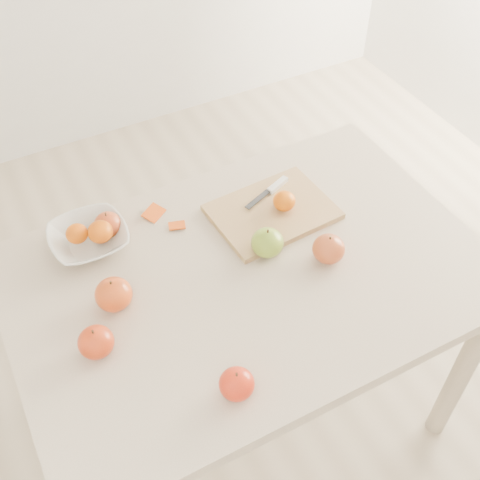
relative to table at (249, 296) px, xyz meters
name	(u,v)px	position (x,y,z in m)	size (l,w,h in m)	color
ground	(247,412)	(0.00, 0.00, -0.65)	(3.50, 3.50, 0.00)	#C6B293
table	(249,296)	(0.00, 0.00, 0.00)	(1.20, 0.80, 0.75)	beige
cutting_board	(272,212)	(0.16, 0.15, 0.11)	(0.32, 0.24, 0.02)	#AB7D55
board_tangerine	(284,201)	(0.19, 0.14, 0.14)	(0.06, 0.06, 0.05)	#D46307
fruit_bowl	(89,239)	(-0.33, 0.28, 0.12)	(0.20, 0.20, 0.05)	silver
bowl_tangerine_near	(77,234)	(-0.35, 0.29, 0.15)	(0.06, 0.06, 0.05)	#E05307
bowl_tangerine_far	(100,232)	(-0.30, 0.26, 0.15)	(0.07, 0.07, 0.06)	#D16007
orange_peel_a	(154,214)	(-0.14, 0.31, 0.10)	(0.06, 0.04, 0.00)	#D44B0F
orange_peel_b	(177,226)	(-0.10, 0.23, 0.10)	(0.04, 0.04, 0.00)	#D54B0F
paring_knife	(274,187)	(0.20, 0.22, 0.12)	(0.17, 0.07, 0.01)	white
apple_green	(267,243)	(0.07, 0.04, 0.14)	(0.08, 0.08, 0.08)	#5D8616
apple_red_b	(114,294)	(-0.33, 0.06, 0.14)	(0.09, 0.09, 0.08)	#A11E14
apple_red_d	(96,342)	(-0.41, -0.05, 0.14)	(0.08, 0.08, 0.07)	#9B0E0A
apple_red_e	(329,249)	(0.20, -0.06, 0.14)	(0.08, 0.08, 0.08)	maroon
apple_red_a	(108,224)	(-0.27, 0.29, 0.13)	(0.07, 0.07, 0.07)	maroon
apple_red_c	(237,384)	(-0.18, -0.29, 0.13)	(0.08, 0.08, 0.07)	#9C020E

